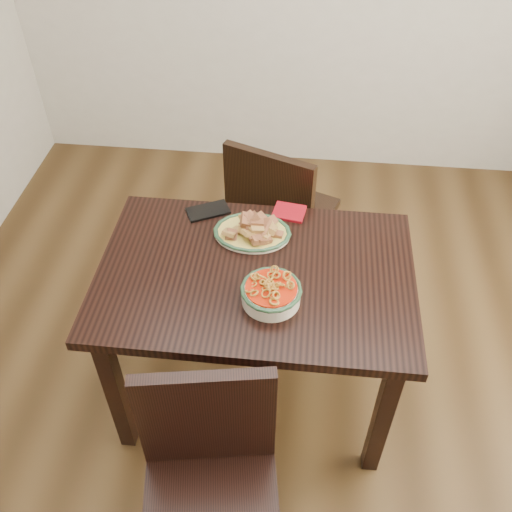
# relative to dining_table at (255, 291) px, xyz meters

# --- Properties ---
(floor) EXTENTS (3.50, 3.50, 0.00)m
(floor) POSITION_rel_dining_table_xyz_m (0.12, 0.09, -0.65)
(floor) COLOR #362411
(floor) RESTS_ON ground
(dining_table) EXTENTS (1.15, 0.77, 0.75)m
(dining_table) POSITION_rel_dining_table_xyz_m (0.00, 0.00, 0.00)
(dining_table) COLOR black
(dining_table) RESTS_ON ground
(chair_far) EXTENTS (0.54, 0.54, 0.89)m
(chair_far) POSITION_rel_dining_table_xyz_m (0.04, 0.64, -0.15)
(chair_far) COLOR black
(chair_far) RESTS_ON ground
(chair_near) EXTENTS (0.49, 0.49, 0.89)m
(chair_near) POSITION_rel_dining_table_xyz_m (-0.07, -0.66, -0.15)
(chair_near) COLOR black
(chair_near) RESTS_ON ground
(fish_plate) EXTENTS (0.29, 0.23, 0.11)m
(fish_plate) POSITION_rel_dining_table_xyz_m (-0.03, 0.20, 0.15)
(fish_plate) COLOR beige
(fish_plate) RESTS_ON dining_table
(noodle_bowl) EXTENTS (0.21, 0.21, 0.08)m
(noodle_bowl) POSITION_rel_dining_table_xyz_m (0.07, -0.13, 0.15)
(noodle_bowl) COLOR beige
(noodle_bowl) RESTS_ON dining_table
(smartphone) EXTENTS (0.19, 0.16, 0.01)m
(smartphone) POSITION_rel_dining_table_xyz_m (-0.23, 0.32, 0.11)
(smartphone) COLOR black
(smartphone) RESTS_ON dining_table
(napkin) EXTENTS (0.14, 0.12, 0.01)m
(napkin) POSITION_rel_dining_table_xyz_m (0.10, 0.34, 0.11)
(napkin) COLOR maroon
(napkin) RESTS_ON dining_table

